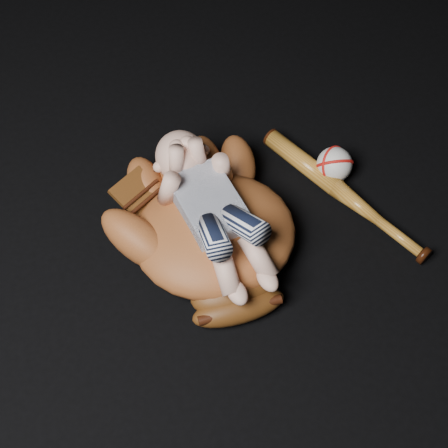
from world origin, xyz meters
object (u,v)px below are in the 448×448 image
at_px(newborn_baby, 216,212).
at_px(baseball, 334,165).
at_px(baseball_bat, 344,194).
at_px(baseball_glove, 214,229).

distance_m(newborn_baby, baseball, 0.33).
bearing_deg(baseball_bat, baseball, 88.03).
distance_m(baseball_glove, baseball_bat, 0.31).
bearing_deg(baseball_glove, baseball_bat, 7.43).
relative_size(newborn_baby, baseball_bat, 0.88).
xyz_separation_m(newborn_baby, baseball, (0.30, 0.11, -0.09)).
bearing_deg(baseball, baseball_glove, -159.83).
bearing_deg(newborn_baby, baseball_glove, 134.29).
xyz_separation_m(baseball_glove, newborn_baby, (0.00, -0.00, 0.06)).
bearing_deg(baseball, newborn_baby, -159.29).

